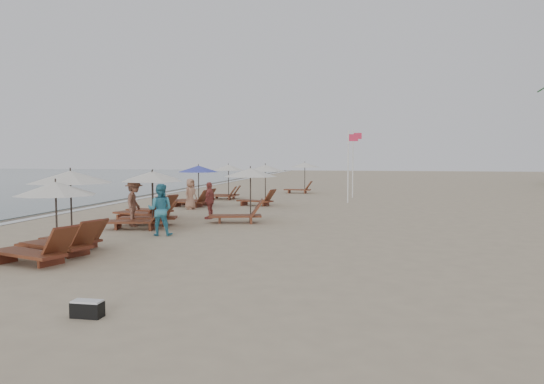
% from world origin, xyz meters
% --- Properties ---
extents(ground, '(160.00, 160.00, 0.00)m').
position_xyz_m(ground, '(0.00, 0.00, 0.00)').
color(ground, tan).
rests_on(ground, ground).
extents(wet_sand_band, '(3.20, 140.00, 0.01)m').
position_xyz_m(wet_sand_band, '(-12.50, 10.00, 0.00)').
color(wet_sand_band, '#6B5E4C').
rests_on(wet_sand_band, ground).
extents(foam_line, '(0.50, 140.00, 0.02)m').
position_xyz_m(foam_line, '(-11.20, 10.00, 0.01)').
color(foam_line, white).
rests_on(foam_line, ground).
extents(lounger_station_0, '(2.73, 2.72, 2.07)m').
position_xyz_m(lounger_station_0, '(-5.11, -2.40, 0.92)').
color(lounger_station_0, brown).
rests_on(lounger_station_0, ground).
extents(lounger_station_1, '(2.66, 2.36, 2.32)m').
position_xyz_m(lounger_station_1, '(-5.33, -1.19, 1.20)').
color(lounger_station_1, brown).
rests_on(lounger_station_1, ground).
extents(lounger_station_2, '(2.88, 2.50, 2.11)m').
position_xyz_m(lounger_station_2, '(-5.22, 4.05, 1.02)').
color(lounger_station_2, brown).
rests_on(lounger_station_2, ground).
extents(lounger_station_3, '(2.85, 2.63, 2.07)m').
position_xyz_m(lounger_station_3, '(-6.35, 6.73, 1.00)').
color(lounger_station_3, brown).
rests_on(lounger_station_3, ground).
extents(lounger_station_4, '(2.66, 2.27, 2.20)m').
position_xyz_m(lounger_station_4, '(-6.18, 12.50, 1.08)').
color(lounger_station_4, brown).
rests_on(lounger_station_4, ground).
extents(lounger_station_5, '(2.38, 2.04, 2.16)m').
position_xyz_m(lounger_station_5, '(-5.74, 17.11, 1.08)').
color(lounger_station_5, brown).
rests_on(lounger_station_5, ground).
extents(inland_station_0, '(2.87, 2.24, 2.22)m').
position_xyz_m(inland_station_0, '(-1.91, 6.19, 1.29)').
color(inland_station_0, brown).
rests_on(inland_station_0, ground).
extents(inland_station_1, '(2.74, 2.24, 2.22)m').
position_xyz_m(inland_station_1, '(-2.70, 13.49, 1.36)').
color(inland_station_1, brown).
rests_on(inland_station_1, ground).
extents(inland_station_2, '(2.66, 2.24, 2.22)m').
position_xyz_m(inland_station_2, '(-1.73, 23.29, 1.39)').
color(inland_station_2, brown).
rests_on(inland_station_2, ground).
extents(beachgoer_mid_a, '(0.95, 0.78, 1.78)m').
position_xyz_m(beachgoer_mid_a, '(-3.85, 2.21, 0.89)').
color(beachgoer_mid_a, teal).
rests_on(beachgoer_mid_a, ground).
extents(beachgoer_mid_b, '(0.90, 1.29, 1.82)m').
position_xyz_m(beachgoer_mid_b, '(-5.74, 4.18, 0.91)').
color(beachgoer_mid_b, brown).
rests_on(beachgoer_mid_b, ground).
extents(beachgoer_far_a, '(0.47, 0.97, 1.60)m').
position_xyz_m(beachgoer_far_a, '(-3.61, 7.07, 0.80)').
color(beachgoer_far_a, '#A94A43').
rests_on(beachgoer_far_a, ground).
extents(beachgoer_far_b, '(0.76, 0.90, 1.57)m').
position_xyz_m(beachgoer_far_b, '(-5.79, 10.78, 0.78)').
color(beachgoer_far_b, '#AF795F').
rests_on(beachgoer_far_b, ground).
extents(duffel_bag, '(0.53, 0.26, 0.29)m').
position_xyz_m(duffel_bag, '(-1.46, -6.70, 0.15)').
color(duffel_bag, black).
rests_on(duffel_bag, ground).
extents(flag_pole_near, '(0.59, 0.08, 4.16)m').
position_xyz_m(flag_pole_near, '(1.96, 15.97, 2.32)').
color(flag_pole_near, silver).
rests_on(flag_pole_near, ground).
extents(flag_pole_far, '(0.60, 0.08, 4.40)m').
position_xyz_m(flag_pole_far, '(2.09, 19.91, 2.44)').
color(flag_pole_far, silver).
rests_on(flag_pole_far, ground).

